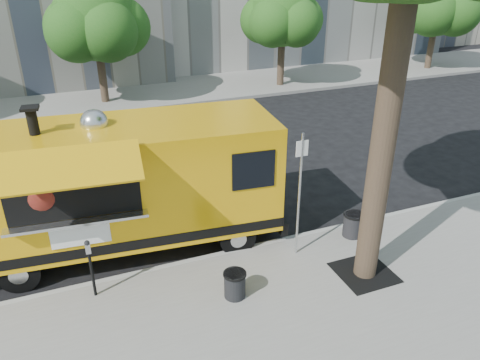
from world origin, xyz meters
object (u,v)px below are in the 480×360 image
object	(u,v)px
parking_meter	(90,262)
trash_bin_left	(353,224)
sign_post	(300,189)
trash_bin_right	(235,284)
far_tree_d	(439,2)
far_tree_c	(283,14)
food_truck	(121,184)
far_tree_b	(95,19)

from	to	relation	value
parking_meter	trash_bin_left	distance (m)	6.22
parking_meter	trash_bin_left	bearing A→B (deg)	-0.52
sign_post	trash_bin_right	distance (m)	2.51
far_tree_d	far_tree_c	bearing A→B (deg)	-178.85
far_tree_c	trash_bin_right	world-z (taller)	far_tree_c
far_tree_d	sign_post	distance (m)	21.79
food_truck	far_tree_c	bearing A→B (deg)	55.53
far_tree_b	trash_bin_left	distance (m)	15.10
sign_post	far_tree_b	bearing A→B (deg)	100.15
far_tree_b	far_tree_d	bearing A→B (deg)	-0.30
far_tree_d	food_truck	size ratio (longest dim) A/B	0.74
parking_meter	sign_post	bearing A→B (deg)	-2.52
sign_post	far_tree_d	bearing A→B (deg)	40.70
trash_bin_left	parking_meter	bearing A→B (deg)	179.48
far_tree_c	food_truck	distance (m)	15.79
sign_post	trash_bin_right	bearing A→B (deg)	-154.54
parking_meter	trash_bin_right	world-z (taller)	parking_meter
sign_post	food_truck	size ratio (longest dim) A/B	0.39
far_tree_b	food_truck	size ratio (longest dim) A/B	0.72
far_tree_d	trash_bin_left	size ratio (longest dim) A/B	9.17
far_tree_b	trash_bin_left	world-z (taller)	far_tree_b
parking_meter	food_truck	bearing A→B (deg)	60.89
far_tree_c	food_truck	world-z (taller)	far_tree_c
food_truck	parking_meter	bearing A→B (deg)	-113.72
trash_bin_left	food_truck	bearing A→B (deg)	161.17
far_tree_c	parking_meter	size ratio (longest dim) A/B	3.90
food_truck	trash_bin_right	size ratio (longest dim) A/B	13.23
trash_bin_left	trash_bin_right	bearing A→B (deg)	-163.59
food_truck	trash_bin_left	xyz separation A→B (m)	(5.24, -1.79, -1.25)
trash_bin_right	trash_bin_left	bearing A→B (deg)	16.41
far_tree_b	trash_bin_right	distance (m)	15.53
far_tree_b	far_tree_d	size ratio (longest dim) A/B	0.97
far_tree_d	food_truck	world-z (taller)	far_tree_d
far_tree_c	sign_post	size ratio (longest dim) A/B	1.74
sign_post	trash_bin_right	size ratio (longest dim) A/B	5.22
far_tree_c	sign_post	distance (m)	15.48
far_tree_b	trash_bin_right	world-z (taller)	far_tree_b
far_tree_d	parking_meter	world-z (taller)	far_tree_d
far_tree_c	trash_bin_left	size ratio (longest dim) A/B	8.46
parking_meter	trash_bin_right	distance (m)	2.93
trash_bin_left	far_tree_b	bearing A→B (deg)	106.58
trash_bin_left	far_tree_d	bearing A→B (deg)	43.42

